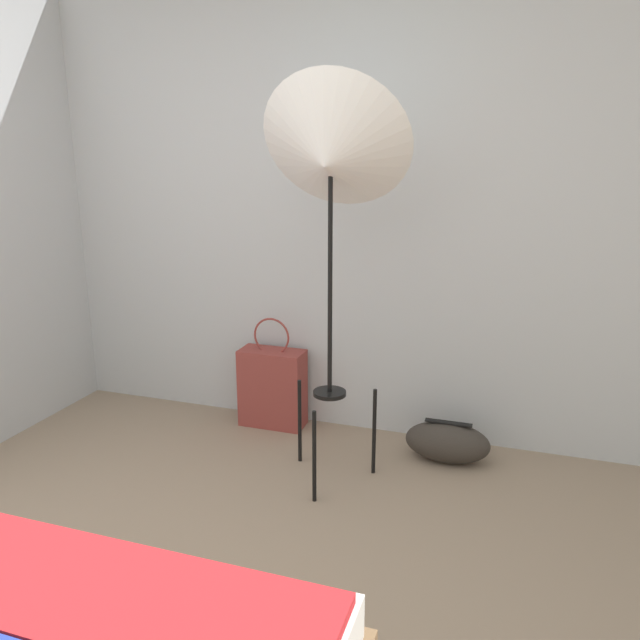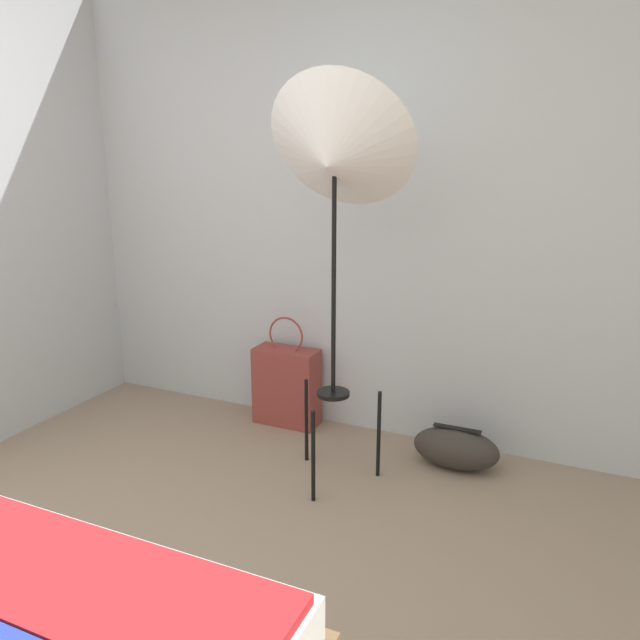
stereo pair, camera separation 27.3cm
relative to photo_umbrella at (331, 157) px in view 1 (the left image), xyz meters
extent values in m
cube|color=#B7BCC1|center=(-0.26, 0.65, -0.28)|extent=(8.00, 0.05, 2.60)
cube|color=red|center=(-0.29, -1.48, -1.21)|extent=(1.55, 0.44, 0.04)
cylinder|color=black|center=(0.00, -0.23, -1.35)|extent=(0.02, 0.02, 0.46)
cylinder|color=black|center=(-0.20, 0.12, -1.35)|extent=(0.02, 0.02, 0.46)
cylinder|color=black|center=(0.20, 0.12, -1.35)|extent=(0.02, 0.02, 0.46)
cylinder|color=black|center=(0.00, 0.00, -1.12)|extent=(0.16, 0.16, 0.02)
cylinder|color=black|center=(0.00, 0.00, -0.55)|extent=(0.02, 0.02, 1.14)
cone|color=white|center=(0.00, 0.00, 0.02)|extent=(0.70, 0.55, 0.71)
cube|color=brown|center=(-0.52, 0.50, -1.35)|extent=(0.39, 0.18, 0.47)
torus|color=brown|center=(-0.52, 0.50, -1.02)|extent=(0.22, 0.01, 0.22)
ellipsoid|color=#332D28|center=(0.55, 0.36, -1.47)|extent=(0.45, 0.22, 0.22)
cube|color=black|center=(0.55, 0.36, -1.36)|extent=(0.25, 0.04, 0.01)
camera|label=1|loc=(0.86, -2.73, 0.03)|focal=35.00mm
camera|label=2|loc=(1.11, -2.63, 0.03)|focal=35.00mm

